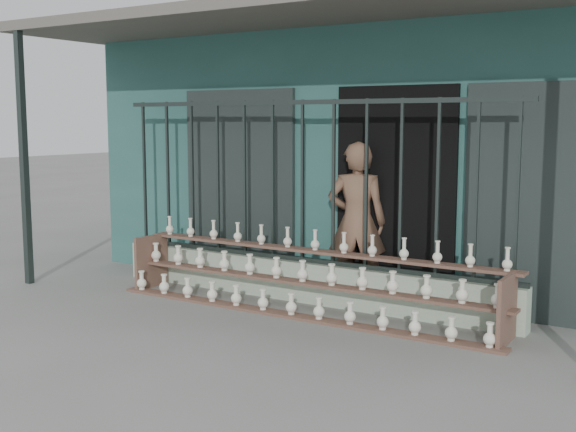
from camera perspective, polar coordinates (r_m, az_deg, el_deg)
The scene contains 6 objects.
ground at distance 7.17m, azimuth -4.29°, elevation -8.85°, with size 60.00×60.00×0.00m, color slate.
workshop_building at distance 10.59m, azimuth 9.35°, elevation 5.29°, with size 7.40×6.60×3.21m.
parapet_wall at distance 8.16m, azimuth 1.12°, elevation -5.16°, with size 5.00×0.20×0.45m, color #B0C5A8.
security_fence at distance 7.99m, azimuth 1.14°, elevation 2.72°, with size 5.00×0.04×1.80m.
shelf_rack at distance 7.66m, azimuth 1.13°, elevation -4.96°, with size 4.50×0.68×0.85m.
elderly_woman at distance 8.07m, azimuth 5.46°, elevation -0.49°, with size 0.66×0.43×1.80m, color brown.
Camera 1 is at (4.08, -5.54, 2.02)m, focal length 45.00 mm.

